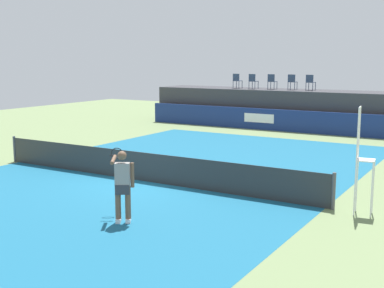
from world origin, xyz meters
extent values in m
plane|color=#6B7F51|center=(0.00, 3.00, 0.00)|extent=(48.00, 48.00, 0.00)
cube|color=#16597A|center=(0.00, 0.00, 0.00)|extent=(12.00, 22.00, 0.00)
cube|color=navy|center=(0.00, 13.50, 0.60)|extent=(18.00, 0.20, 1.20)
cube|color=white|center=(-1.80, 13.39, 0.66)|extent=(1.80, 0.02, 0.50)
cube|color=#38383D|center=(0.00, 15.30, 1.10)|extent=(18.00, 2.80, 2.20)
cylinder|color=#2D3D56|center=(-3.79, 15.29, 2.42)|extent=(0.04, 0.04, 0.44)
cylinder|color=#2D3D56|center=(-4.19, 15.31, 2.42)|extent=(0.04, 0.04, 0.44)
cylinder|color=#2D3D56|center=(-3.81, 14.89, 2.42)|extent=(0.04, 0.04, 0.44)
cylinder|color=#2D3D56|center=(-4.21, 14.91, 2.42)|extent=(0.04, 0.04, 0.44)
cube|color=#2D3D56|center=(-4.00, 15.10, 2.66)|extent=(0.46, 0.46, 0.03)
cube|color=#2D3D56|center=(-4.01, 14.89, 2.88)|extent=(0.44, 0.05, 0.42)
cylinder|color=#2D3D56|center=(-2.70, 15.24, 2.42)|extent=(0.04, 0.04, 0.44)
cylinder|color=#2D3D56|center=(-3.10, 15.27, 2.42)|extent=(0.04, 0.04, 0.44)
cylinder|color=#2D3D56|center=(-2.73, 14.84, 2.42)|extent=(0.04, 0.04, 0.44)
cylinder|color=#2D3D56|center=(-3.14, 14.87, 2.42)|extent=(0.04, 0.04, 0.44)
cube|color=#2D3D56|center=(-2.92, 15.06, 2.66)|extent=(0.48, 0.48, 0.03)
cube|color=#2D3D56|center=(-2.94, 14.85, 2.88)|extent=(0.44, 0.06, 0.42)
cylinder|color=#2D3D56|center=(-1.55, 15.37, 2.42)|extent=(0.04, 0.04, 0.44)
cylinder|color=#2D3D56|center=(-1.95, 15.39, 2.42)|extent=(0.04, 0.04, 0.44)
cylinder|color=#2D3D56|center=(-1.57, 14.96, 2.42)|extent=(0.04, 0.04, 0.44)
cylinder|color=#2D3D56|center=(-1.97, 14.98, 2.42)|extent=(0.04, 0.04, 0.44)
cube|color=#2D3D56|center=(-1.76, 15.18, 2.66)|extent=(0.46, 0.46, 0.03)
cube|color=#2D3D56|center=(-1.77, 14.97, 2.88)|extent=(0.44, 0.04, 0.42)
cylinder|color=#2D3D56|center=(-0.37, 15.52, 2.42)|extent=(0.04, 0.04, 0.44)
cylinder|color=#2D3D56|center=(-0.78, 15.53, 2.42)|extent=(0.04, 0.04, 0.44)
cylinder|color=#2D3D56|center=(-0.37, 15.12, 2.42)|extent=(0.04, 0.04, 0.44)
cylinder|color=#2D3D56|center=(-0.78, 15.12, 2.42)|extent=(0.04, 0.04, 0.44)
cube|color=#2D3D56|center=(-0.58, 15.32, 2.66)|extent=(0.44, 0.44, 0.03)
cube|color=#2D3D56|center=(-0.58, 15.11, 2.88)|extent=(0.44, 0.03, 0.42)
cylinder|color=#2D3D56|center=(0.73, 15.49, 2.42)|extent=(0.04, 0.04, 0.44)
cylinder|color=#2D3D56|center=(0.33, 15.52, 2.42)|extent=(0.04, 0.04, 0.44)
cylinder|color=#2D3D56|center=(0.70, 15.09, 2.42)|extent=(0.04, 0.04, 0.44)
cylinder|color=#2D3D56|center=(0.30, 15.12, 2.42)|extent=(0.04, 0.04, 0.44)
cube|color=#2D3D56|center=(0.51, 15.30, 2.66)|extent=(0.47, 0.47, 0.03)
cube|color=#2D3D56|center=(0.50, 15.10, 2.88)|extent=(0.44, 0.06, 0.42)
cylinder|color=white|center=(7.20, -0.18, 0.70)|extent=(0.04, 0.04, 1.40)
cylinder|color=white|center=(7.15, 0.23, 0.70)|extent=(0.04, 0.04, 1.40)
cylinder|color=white|center=(6.80, -0.23, 0.70)|extent=(0.04, 0.04, 1.40)
cylinder|color=white|center=(6.75, 0.18, 0.70)|extent=(0.04, 0.04, 1.40)
cube|color=white|center=(6.97, 0.00, 1.41)|extent=(0.49, 0.49, 0.03)
cube|color=white|center=(6.77, -0.03, 2.09)|extent=(0.08, 0.44, 1.33)
cube|color=#2D2D2D|center=(0.00, 0.00, 0.47)|extent=(12.40, 0.02, 0.95)
cylinder|color=#4C4C51|center=(-6.20, 0.00, 0.50)|extent=(0.10, 0.10, 1.00)
cylinder|color=#4C4C51|center=(6.20, 0.00, 0.50)|extent=(0.10, 0.10, 1.00)
cube|color=white|center=(2.22, -3.64, 0.05)|extent=(0.24, 0.28, 0.10)
cylinder|color=brown|center=(2.22, -3.64, 0.51)|extent=(0.14, 0.14, 0.82)
cube|color=white|center=(2.02, -3.77, 0.05)|extent=(0.24, 0.28, 0.10)
cylinder|color=brown|center=(2.02, -3.77, 0.51)|extent=(0.14, 0.14, 0.82)
cube|color=#333338|center=(2.12, -3.71, 0.84)|extent=(0.40, 0.37, 0.24)
cube|color=gray|center=(2.12, -3.71, 1.20)|extent=(0.41, 0.36, 0.56)
sphere|color=brown|center=(2.12, -3.71, 1.66)|extent=(0.22, 0.22, 0.22)
cylinder|color=brown|center=(2.33, -3.58, 1.18)|extent=(0.09, 0.09, 0.60)
cylinder|color=brown|center=(1.78, -3.61, 1.50)|extent=(0.40, 0.56, 0.14)
cylinder|color=black|center=(1.55, -3.26, 1.53)|extent=(0.27, 0.19, 0.03)
torus|color=black|center=(1.39, -3.01, 1.53)|extent=(0.27, 0.18, 0.30)
camera|label=1|loc=(9.69, -13.02, 3.91)|focal=47.47mm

